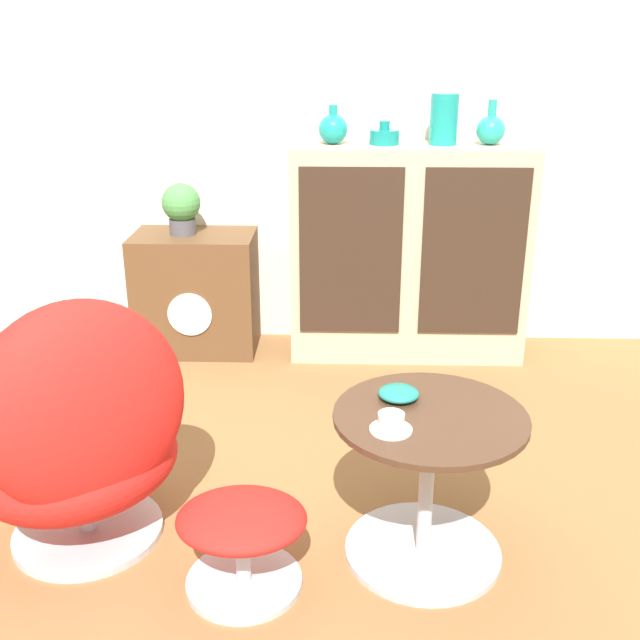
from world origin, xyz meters
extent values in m
plane|color=olive|center=(0.00, 0.00, 0.00)|extent=(12.00, 12.00, 0.00)
cube|color=silver|center=(0.00, 1.73, 1.30)|extent=(6.40, 0.06, 2.60)
cube|color=tan|center=(0.43, 1.52, 0.51)|extent=(1.10, 0.36, 1.01)
cube|color=#332319|center=(0.16, 1.33, 0.56)|extent=(0.46, 0.01, 0.77)
cube|color=#332319|center=(0.71, 1.33, 0.56)|extent=(0.46, 0.01, 0.77)
cube|color=brown|center=(-0.59, 1.52, 0.29)|extent=(0.58, 0.36, 0.59)
cylinder|color=beige|center=(-0.59, 1.33, 0.25)|extent=(0.21, 0.01, 0.21)
cylinder|color=#B7B7BC|center=(-0.67, 0.01, 0.01)|extent=(0.46, 0.46, 0.02)
cylinder|color=#B7B7BC|center=(-0.67, 0.01, 0.07)|extent=(0.06, 0.06, 0.10)
ellipsoid|color=red|center=(-0.67, 0.01, 0.27)|extent=(0.79, 0.77, 0.29)
ellipsoid|color=red|center=(-0.61, -0.08, 0.50)|extent=(0.71, 0.66, 0.65)
cylinder|color=#B7B7BC|center=(-0.15, -0.21, 0.01)|extent=(0.33, 0.33, 0.02)
cylinder|color=#B7B7BC|center=(-0.15, -0.21, 0.10)|extent=(0.04, 0.04, 0.16)
ellipsoid|color=red|center=(-0.15, -0.21, 0.22)|extent=(0.37, 0.31, 0.09)
cylinder|color=#B7B7BC|center=(0.37, -0.05, 0.01)|extent=(0.47, 0.47, 0.02)
cylinder|color=#B7B7BC|center=(0.37, -0.05, 0.24)|extent=(0.04, 0.04, 0.44)
cylinder|color=#472D1E|center=(0.37, -0.05, 0.47)|extent=(0.55, 0.55, 0.02)
ellipsoid|color=teal|center=(0.07, 1.52, 1.08)|extent=(0.13, 0.13, 0.13)
cylinder|color=teal|center=(0.07, 1.52, 1.16)|extent=(0.04, 0.04, 0.04)
cylinder|color=#147A75|center=(0.30, 1.52, 1.04)|extent=(0.14, 0.14, 0.06)
cylinder|color=#147A75|center=(0.30, 1.52, 1.10)|extent=(0.05, 0.05, 0.04)
cylinder|color=teal|center=(0.57, 1.52, 1.12)|extent=(0.13, 0.13, 0.22)
ellipsoid|color=teal|center=(0.78, 1.52, 1.08)|extent=(0.13, 0.13, 0.13)
cylinder|color=teal|center=(0.78, 1.52, 1.17)|extent=(0.04, 0.04, 0.07)
cylinder|color=#4C4C51|center=(-0.64, 1.52, 0.62)|extent=(0.13, 0.13, 0.08)
sphere|color=#478E47|center=(-0.64, 1.52, 0.74)|extent=(0.18, 0.18, 0.18)
cylinder|color=white|center=(0.26, -0.15, 0.48)|extent=(0.12, 0.12, 0.01)
cylinder|color=white|center=(0.26, -0.15, 0.50)|extent=(0.07, 0.07, 0.05)
ellipsoid|color=#1E7A70|center=(0.29, 0.04, 0.50)|extent=(0.12, 0.12, 0.04)
camera|label=1|loc=(0.12, -1.93, 1.48)|focal=42.00mm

